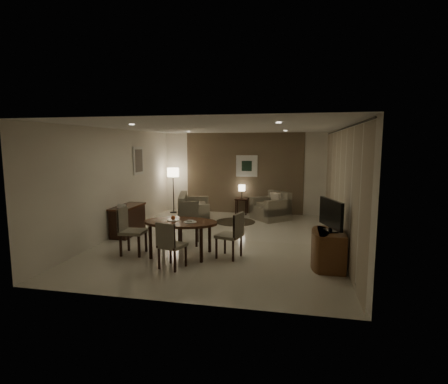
% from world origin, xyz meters
% --- Properties ---
extents(room_shell, '(5.50, 7.00, 2.70)m').
position_xyz_m(room_shell, '(0.00, 0.40, 1.35)').
color(room_shell, beige).
rests_on(room_shell, ground).
extents(taupe_accent, '(3.96, 0.03, 2.70)m').
position_xyz_m(taupe_accent, '(0.00, 3.48, 1.35)').
color(taupe_accent, brown).
rests_on(taupe_accent, wall_back).
extents(curtain_wall, '(0.08, 6.70, 2.58)m').
position_xyz_m(curtain_wall, '(2.68, 0.00, 1.32)').
color(curtain_wall, beige).
rests_on(curtain_wall, wall_right).
extents(curtain_rod, '(0.03, 6.80, 0.03)m').
position_xyz_m(curtain_rod, '(2.68, 0.00, 2.64)').
color(curtain_rod, black).
rests_on(curtain_rod, wall_right).
extents(art_back_frame, '(0.72, 0.03, 0.72)m').
position_xyz_m(art_back_frame, '(0.10, 3.46, 1.60)').
color(art_back_frame, silver).
rests_on(art_back_frame, wall_back).
extents(art_back_canvas, '(0.34, 0.01, 0.34)m').
position_xyz_m(art_back_canvas, '(0.10, 3.44, 1.60)').
color(art_back_canvas, black).
rests_on(art_back_canvas, wall_back).
extents(art_left_frame, '(0.03, 0.60, 0.80)m').
position_xyz_m(art_left_frame, '(-2.72, 1.20, 1.85)').
color(art_left_frame, silver).
rests_on(art_left_frame, wall_left).
extents(art_left_canvas, '(0.01, 0.46, 0.64)m').
position_xyz_m(art_left_canvas, '(-2.71, 1.20, 1.85)').
color(art_left_canvas, gray).
rests_on(art_left_canvas, wall_left).
extents(downlight_nl, '(0.10, 0.10, 0.01)m').
position_xyz_m(downlight_nl, '(-1.40, -1.80, 2.69)').
color(downlight_nl, white).
rests_on(downlight_nl, ceiling).
extents(downlight_nr, '(0.10, 0.10, 0.01)m').
position_xyz_m(downlight_nr, '(1.40, -1.80, 2.69)').
color(downlight_nr, white).
rests_on(downlight_nr, ceiling).
extents(downlight_fl, '(0.10, 0.10, 0.01)m').
position_xyz_m(downlight_fl, '(-1.40, 1.80, 2.69)').
color(downlight_fl, white).
rests_on(downlight_fl, ceiling).
extents(downlight_fr, '(0.10, 0.10, 0.01)m').
position_xyz_m(downlight_fr, '(1.40, 1.80, 2.69)').
color(downlight_fr, white).
rests_on(downlight_fr, ceiling).
extents(console_desk, '(0.48, 1.20, 0.75)m').
position_xyz_m(console_desk, '(-2.49, 0.00, 0.38)').
color(console_desk, '#4F2919').
rests_on(console_desk, floor).
extents(telephone, '(0.20, 0.14, 0.09)m').
position_xyz_m(telephone, '(-2.49, -0.30, 0.80)').
color(telephone, white).
rests_on(telephone, console_desk).
extents(tv_cabinet, '(0.48, 0.90, 0.70)m').
position_xyz_m(tv_cabinet, '(2.40, -1.50, 0.35)').
color(tv_cabinet, brown).
rests_on(tv_cabinet, floor).
extents(flat_tv, '(0.36, 0.85, 0.60)m').
position_xyz_m(flat_tv, '(2.38, -1.50, 1.02)').
color(flat_tv, black).
rests_on(flat_tv, tv_cabinet).
extents(dining_table, '(1.55, 0.97, 0.73)m').
position_xyz_m(dining_table, '(-0.59, -1.37, 0.36)').
color(dining_table, '#4F2919').
rests_on(dining_table, floor).
extents(chair_near, '(0.53, 0.53, 0.89)m').
position_xyz_m(chair_near, '(-0.51, -2.11, 0.45)').
color(chair_near, gray).
rests_on(chair_near, floor).
extents(chair_far, '(0.56, 0.56, 0.98)m').
position_xyz_m(chair_far, '(-0.68, -0.55, 0.49)').
color(chair_far, gray).
rests_on(chair_far, floor).
extents(chair_left, '(0.51, 0.51, 0.99)m').
position_xyz_m(chair_left, '(-1.60, -1.49, 0.50)').
color(chair_left, gray).
rests_on(chair_left, floor).
extents(chair_right, '(0.56, 0.56, 0.94)m').
position_xyz_m(chair_right, '(0.41, -1.30, 0.47)').
color(chair_right, gray).
rests_on(chair_right, floor).
extents(plate_a, '(0.26, 0.26, 0.02)m').
position_xyz_m(plate_a, '(-0.77, -1.32, 0.73)').
color(plate_a, white).
rests_on(plate_a, dining_table).
extents(plate_b, '(0.26, 0.26, 0.02)m').
position_xyz_m(plate_b, '(-0.37, -1.42, 0.73)').
color(plate_b, white).
rests_on(plate_b, dining_table).
extents(fruit_apple, '(0.09, 0.09, 0.09)m').
position_xyz_m(fruit_apple, '(-0.77, -1.32, 0.79)').
color(fruit_apple, '#AC4113').
rests_on(fruit_apple, plate_a).
extents(napkin, '(0.12, 0.08, 0.03)m').
position_xyz_m(napkin, '(-0.37, -1.42, 0.76)').
color(napkin, white).
rests_on(napkin, plate_b).
extents(round_rug, '(1.19, 1.19, 0.01)m').
position_xyz_m(round_rug, '(-0.03, 2.02, 0.01)').
color(round_rug, '#382E1F').
rests_on(round_rug, floor).
extents(sofa, '(1.94, 1.33, 0.83)m').
position_xyz_m(sofa, '(-1.26, 1.85, 0.41)').
color(sofa, gray).
rests_on(sofa, floor).
extents(armchair, '(1.32, 1.32, 0.85)m').
position_xyz_m(armchair, '(0.97, 2.60, 0.43)').
color(armchair, gray).
rests_on(armchair, floor).
extents(side_table, '(0.42, 0.42, 0.53)m').
position_xyz_m(side_table, '(-0.03, 3.24, 0.27)').
color(side_table, black).
rests_on(side_table, floor).
extents(table_lamp, '(0.22, 0.22, 0.50)m').
position_xyz_m(table_lamp, '(-0.03, 3.25, 0.78)').
color(table_lamp, '#FFEAC1').
rests_on(table_lamp, side_table).
extents(floor_lamp, '(0.39, 0.39, 1.53)m').
position_xyz_m(floor_lamp, '(-2.35, 3.05, 0.76)').
color(floor_lamp, '#FFE5B7').
rests_on(floor_lamp, floor).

